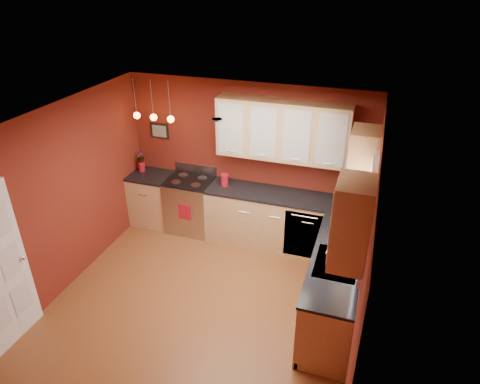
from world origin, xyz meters
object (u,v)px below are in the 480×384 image
(coffee_maker, at_px, (359,196))
(soap_pump, at_px, (350,265))
(gas_range, at_px, (191,204))
(sink, at_px, (336,265))
(red_canister, at_px, (225,180))

(coffee_maker, xyz_separation_m, soap_pump, (0.03, -1.75, -0.00))
(gas_range, xyz_separation_m, soap_pump, (2.78, -1.62, 0.56))
(sink, xyz_separation_m, soap_pump, (0.16, -0.12, 0.13))
(gas_range, height_order, soap_pump, soap_pump)
(gas_range, relative_size, soap_pump, 5.27)
(red_canister, xyz_separation_m, soap_pump, (2.16, -1.64, 0.00))
(coffee_maker, bearing_deg, soap_pump, -108.57)
(soap_pump, bearing_deg, red_canister, 142.72)
(sink, distance_m, soap_pump, 0.24)
(sink, height_order, red_canister, sink)
(soap_pump, bearing_deg, gas_range, 149.72)
(gas_range, distance_m, sink, 3.05)
(red_canister, relative_size, soap_pump, 0.95)
(sink, bearing_deg, gas_range, 150.22)
(red_canister, bearing_deg, soap_pump, -37.28)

